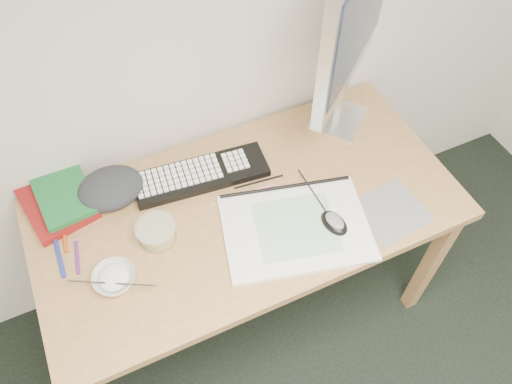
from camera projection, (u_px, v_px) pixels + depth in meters
The scene contains 18 objects.
desk at pixel (248, 220), 1.72m from camera, with size 1.40×0.70×0.75m.
mousepad at pixel (390, 211), 1.64m from camera, with size 0.21×0.20×0.00m, color slate.
sketchpad at pixel (296, 228), 1.59m from camera, with size 0.46×0.33×0.01m, color white.
keyboard at pixel (201, 175), 1.71m from camera, with size 0.46×0.15×0.03m, color black.
monitor at pixel (356, 23), 1.56m from camera, with size 0.47×0.40×0.67m.
mouse at pixel (335, 221), 1.58m from camera, with size 0.07×0.11×0.04m, color black.
rice_bowl at pixel (115, 279), 1.47m from camera, with size 0.13×0.13×0.04m, color white.
chopsticks at pixel (111, 283), 1.44m from camera, with size 0.02×0.02×0.26m, color silver.
fruit_tub at pixel (157, 232), 1.55m from camera, with size 0.13×0.13×0.06m, color #D9CD4C.
book_red at pixel (57, 203), 1.64m from camera, with size 0.20×0.26×0.03m, color maroon.
book_green at pixel (64, 196), 1.63m from camera, with size 0.17×0.23×0.02m, color #18602C.
cloth_lump at pixel (111, 188), 1.65m from camera, with size 0.18×0.15×0.08m, color #292B31.
pencil_pink at pixel (247, 193), 1.68m from camera, with size 0.01×0.01×0.20m, color pink.
pencil_tan at pixel (235, 207), 1.65m from camera, with size 0.01×0.01×0.16m, color tan.
pencil_black at pixel (259, 182), 1.71m from camera, with size 0.01×0.01×0.18m, color black.
marker_blue at pixel (59, 258), 1.53m from camera, with size 0.01×0.01×0.14m, color #1D2E9E.
marker_orange at pixel (64, 236), 1.57m from camera, with size 0.01×0.01×0.13m, color #C24816.
marker_purple at pixel (77, 257), 1.53m from camera, with size 0.01×0.01×0.12m, color #5D217B.
Camera 1 is at (-0.26, 0.56, 2.10)m, focal length 35.00 mm.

